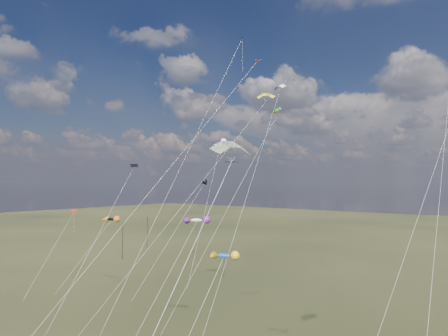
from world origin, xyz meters
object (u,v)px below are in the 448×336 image
Objects in this scene: utility_pole_near at (123,241)px; utility_pole_far at (147,232)px; parafoil_yellow at (265,96)px; novelty_black_orange at (111,219)px.

utility_pole_far is (-8.00, 14.00, 0.00)m from utility_pole_near.
utility_pole_far is 62.39m from parafoil_yellow.
novelty_black_orange is (27.12, -31.02, 7.06)m from utility_pole_far.
parafoil_yellow reaches higher than utility_pole_near.
utility_pole_far is at bearing 119.74° from utility_pole_near.
utility_pole_far is 0.27× the size of parafoil_yellow.
novelty_black_orange is at bearing -165.46° from parafoil_yellow.
novelty_black_orange reaches higher than utility_pole_far.
utility_pole_far is at bearing 131.16° from novelty_black_orange.
parafoil_yellow reaches higher than novelty_black_orange.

